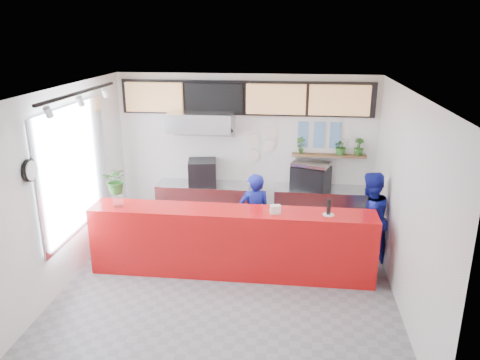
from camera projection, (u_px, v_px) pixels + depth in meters
The scene contains 45 objects.
floor at pixel (228, 285), 7.26m from camera, with size 5.00×5.00×0.00m, color slate.
ceiling at pixel (227, 91), 6.33m from camera, with size 5.00×5.00×0.00m, color silver.
wall_back at pixel (246, 152), 9.16m from camera, with size 5.00×5.00×0.00m, color white.
wall_left at pixel (64, 188), 7.08m from camera, with size 5.00×5.00×0.00m, color white.
wall_right at pixel (405, 202), 6.52m from camera, with size 5.00×5.00×0.00m, color white.
service_counter at pixel (232, 242), 7.47m from camera, with size 4.50×0.60×1.10m, color red.
cream_band at pixel (246, 95), 8.81m from camera, with size 5.00×0.02×0.80m, color beige.
prep_bench at pixel (204, 205), 9.29m from camera, with size 1.80×0.60×0.90m, color #B2B5BA.
panini_oven at pixel (202, 172), 9.08m from camera, with size 0.53×0.53×0.48m, color black.
extraction_hood at pixel (201, 121), 8.72m from camera, with size 1.20×0.70×0.35m, color #B2B5BA.
hood_lip at pixel (202, 132), 8.78m from camera, with size 1.20×0.70×0.08m, color #B2B5BA.
right_bench at pixel (321, 210), 9.03m from camera, with size 1.80×0.60×0.90m, color #B2B5BA.
espresso_machine at pixel (311, 177), 8.85m from camera, with size 0.67×0.48×0.43m, color black.
espresso_tray at pixel (311, 164), 8.77m from camera, with size 0.68×0.47×0.06m, color #A3A5AA.
herb_shelf at pixel (329, 155), 8.89m from camera, with size 1.40×0.18×0.04m, color brown.
menu_board_far_left at pixel (154, 97), 8.92m from camera, with size 1.10×0.10×0.55m, color tan.
menu_board_mid_left at pixel (214, 98), 8.79m from camera, with size 1.10×0.10×0.55m, color black.
menu_board_mid_right at pixel (276, 99), 8.66m from camera, with size 1.10×0.10×0.55m, color tan.
menu_board_far_right at pixel (339, 100), 8.53m from camera, with size 1.10×0.10×0.55m, color tan.
soffit at pixel (246, 98), 8.80m from camera, with size 4.80×0.04×0.65m, color black.
window_pane at pixel (74, 170), 7.30m from camera, with size 0.04×2.20×1.90m, color silver.
window_frame at pixel (75, 170), 7.30m from camera, with size 0.03×2.30×2.00m, color #B2B5BA.
wall_clock_rim at pixel (30, 170), 6.05m from camera, with size 0.30×0.30×0.05m, color black.
wall_clock_face at pixel (32, 171), 6.05m from camera, with size 0.26×0.26×0.02m, color white.
track_rail at pixel (79, 93), 6.59m from camera, with size 0.05×2.40×0.04m, color black.
dec_plate_a at pixel (253, 140), 9.04m from camera, with size 0.24×0.24×0.03m, color silver.
dec_plate_b at pixel (269, 145), 9.03m from camera, with size 0.24×0.24×0.03m, color silver.
dec_plate_c at pixel (253, 155), 9.13m from camera, with size 0.24×0.24×0.03m, color silver.
dec_plate_d at pixel (272, 133), 8.95m from camera, with size 0.24×0.24×0.03m, color silver.
photo_frame_a at pixel (303, 128), 8.86m from camera, with size 0.20×0.02×0.25m, color #598CBF.
photo_frame_b at pixel (319, 128), 8.83m from camera, with size 0.20×0.02×0.25m, color #598CBF.
photo_frame_c at pixel (335, 129), 8.79m from camera, with size 0.20×0.02×0.25m, color #598CBF.
photo_frame_d at pixel (303, 141), 8.94m from camera, with size 0.20×0.02×0.25m, color #598CBF.
photo_frame_e at pixel (319, 141), 8.91m from camera, with size 0.20×0.02×0.25m, color #598CBF.
photo_frame_f at pixel (335, 142), 8.87m from camera, with size 0.20×0.02×0.25m, color #598CBF.
staff_center at pixel (254, 216), 7.98m from camera, with size 0.55×0.36×1.51m, color navy.
staff_right at pixel (368, 219), 7.71m from camera, with size 0.79×0.61×1.62m, color navy.
herb_a at pixel (301, 145), 8.89m from camera, with size 0.17×0.12×0.32m, color #285D20.
herb_c at pixel (342, 146), 8.80m from camera, with size 0.30×0.26×0.33m, color #285D20.
herb_d at pixel (359, 147), 8.77m from camera, with size 0.18×0.16×0.33m, color #285D20.
glass_vase at pixel (118, 200), 7.42m from camera, with size 0.16×0.16×0.20m, color silver.
basil_vase at pixel (117, 180), 7.32m from camera, with size 0.39×0.33×0.43m, color #285D20.
napkin_holder at pixel (275, 209), 7.14m from camera, with size 0.15×0.10×0.13m, color silver.
white_plate at pixel (328, 215), 7.10m from camera, with size 0.17×0.17×0.01m, color silver.
pepper_mill at pixel (329, 207), 7.06m from camera, with size 0.06×0.06×0.25m, color black.
Camera 1 is at (0.94, -6.33, 3.81)m, focal length 35.00 mm.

